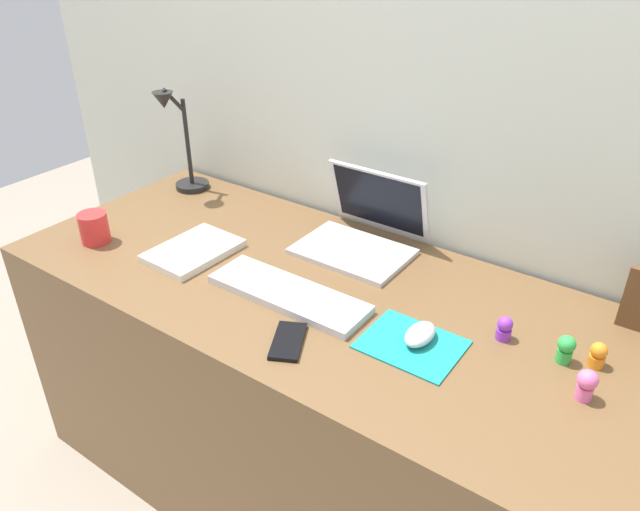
{
  "coord_description": "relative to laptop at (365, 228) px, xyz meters",
  "views": [
    {
      "loc": [
        0.71,
        -1.03,
        1.56
      ],
      "look_at": [
        -0.02,
        0.0,
        0.83
      ],
      "focal_mm": 33.86,
      "sensor_mm": 36.0,
      "label": 1
    }
  ],
  "objects": [
    {
      "name": "desk_lamp",
      "position": [
        -0.68,
        -0.03,
        0.11
      ],
      "size": [
        0.11,
        0.16,
        0.35
      ],
      "color": "black",
      "rests_on": "desk"
    },
    {
      "name": "mouse",
      "position": [
        0.33,
        -0.3,
        -0.03
      ],
      "size": [
        0.06,
        0.1,
        0.03
      ],
      "primitive_type": "ellipsoid",
      "color": "silver",
      "rests_on": "mousepad"
    },
    {
      "name": "keyboard",
      "position": [
        -0.01,
        -0.33,
        -0.04
      ],
      "size": [
        0.41,
        0.13,
        0.02
      ],
      "primitive_type": "cube",
      "color": "silver",
      "rests_on": "desk"
    },
    {
      "name": "toy_figurine_green",
      "position": [
        0.6,
        -0.18,
        -0.02
      ],
      "size": [
        0.04,
        0.04,
        0.06
      ],
      "color": "green",
      "rests_on": "desk"
    },
    {
      "name": "ground_plane",
      "position": [
        0.04,
        -0.24,
        -0.79
      ],
      "size": [
        6.0,
        6.0,
        0.0
      ],
      "primitive_type": "plane",
      "color": "gray"
    },
    {
      "name": "toy_figurine_pink",
      "position": [
        0.66,
        -0.27,
        -0.02
      ],
      "size": [
        0.04,
        0.04,
        0.07
      ],
      "color": "pink",
      "rests_on": "desk"
    },
    {
      "name": "toy_figurine_purple",
      "position": [
        0.47,
        -0.18,
        -0.02
      ],
      "size": [
        0.03,
        0.03,
        0.06
      ],
      "color": "purple",
      "rests_on": "desk"
    },
    {
      "name": "toy_figurine_orange",
      "position": [
        0.66,
        -0.16,
        -0.02
      ],
      "size": [
        0.03,
        0.03,
        0.06
      ],
      "color": "orange",
      "rests_on": "desk"
    },
    {
      "name": "notebook_pad",
      "position": [
        -0.35,
        -0.31,
        -0.04
      ],
      "size": [
        0.18,
        0.25,
        0.02
      ],
      "primitive_type": "cube",
      "rotation": [
        0.0,
        0.0,
        -0.03
      ],
      "color": "silver",
      "rests_on": "desk"
    },
    {
      "name": "mousepad",
      "position": [
        0.32,
        -0.32,
        -0.05
      ],
      "size": [
        0.21,
        0.17,
        0.0
      ],
      "primitive_type": "cube",
      "color": "teal",
      "rests_on": "desk"
    },
    {
      "name": "coffee_mug",
      "position": [
        -0.63,
        -0.42,
        -0.01
      ],
      "size": [
        0.08,
        0.08,
        0.09
      ],
      "primitive_type": "cylinder",
      "color": "red",
      "rests_on": "desk"
    },
    {
      "name": "back_wall",
      "position": [
        0.04,
        0.15,
        -0.01
      ],
      "size": [
        2.91,
        0.05,
        1.56
      ],
      "primitive_type": "cube",
      "color": "beige",
      "rests_on": "ground_plane"
    },
    {
      "name": "laptop",
      "position": [
        0.0,
        0.0,
        0.0
      ],
      "size": [
        0.3,
        0.27,
        0.21
      ],
      "color": "silver",
      "rests_on": "desk"
    },
    {
      "name": "cell_phone",
      "position": [
        0.09,
        -0.47,
        -0.05
      ],
      "size": [
        0.11,
        0.14,
        0.01
      ],
      "primitive_type": "cube",
      "rotation": [
        0.0,
        0.0,
        0.47
      ],
      "color": "black",
      "rests_on": "desk"
    },
    {
      "name": "desk",
      "position": [
        0.04,
        -0.24,
        -0.42
      ],
      "size": [
        1.71,
        0.71,
        0.74
      ],
      "primitive_type": "cube",
      "color": "brown",
      "rests_on": "ground_plane"
    }
  ]
}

